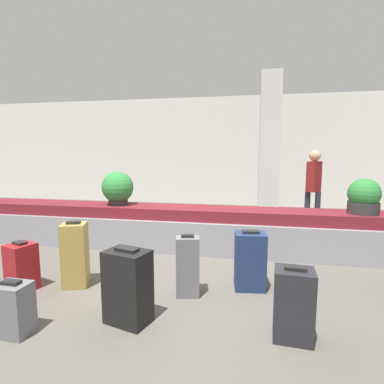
% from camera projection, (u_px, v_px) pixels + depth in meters
% --- Properties ---
extents(ground_plane, '(18.00, 18.00, 0.00)m').
position_uv_depth(ground_plane, '(170.00, 284.00, 3.58)').
color(ground_plane, '#59544C').
extents(back_wall, '(18.00, 0.06, 3.20)m').
position_uv_depth(back_wall, '(220.00, 152.00, 8.97)').
color(back_wall, silver).
rests_on(back_wall, ground_plane).
extents(carousel, '(7.97, 0.75, 0.69)m').
position_uv_depth(carousel, '(192.00, 229.00, 4.88)').
color(carousel, gray).
rests_on(carousel, ground_plane).
extents(pillar, '(0.41, 0.41, 3.20)m').
position_uv_depth(pillar, '(269.00, 151.00, 6.26)').
color(pillar, silver).
rests_on(pillar, ground_plane).
extents(suitcase_0, '(0.28, 0.23, 0.69)m').
position_uv_depth(suitcase_0, '(188.00, 266.00, 3.27)').
color(suitcase_0, slate).
rests_on(suitcase_0, ground_plane).
extents(suitcase_1, '(0.29, 0.23, 0.48)m').
position_uv_depth(suitcase_1, '(13.00, 309.00, 2.57)').
color(suitcase_1, slate).
rests_on(suitcase_1, ground_plane).
extents(suitcase_2, '(0.34, 0.28, 0.64)m').
position_uv_depth(suitcase_2, '(294.00, 304.00, 2.50)').
color(suitcase_2, '#232328').
rests_on(suitcase_2, ground_plane).
extents(suitcase_3, '(0.34, 0.33, 0.78)m').
position_uv_depth(suitcase_3, '(75.00, 255.00, 3.50)').
color(suitcase_3, '#A3843D').
rests_on(suitcase_3, ground_plane).
extents(suitcase_4, '(0.45, 0.37, 0.71)m').
position_uv_depth(suitcase_4, '(128.00, 286.00, 2.75)').
color(suitcase_4, black).
rests_on(suitcase_4, ground_plane).
extents(suitcase_5, '(0.37, 0.31, 0.69)m').
position_uv_depth(suitcase_5, '(250.00, 261.00, 3.44)').
color(suitcase_5, navy).
rests_on(suitcase_5, ground_plane).
extents(suitcase_6, '(0.34, 0.35, 0.57)m').
position_uv_depth(suitcase_6, '(22.00, 267.00, 3.40)').
color(suitcase_6, maroon).
rests_on(suitcase_6, ground_plane).
extents(potted_plant_0, '(0.53, 0.53, 0.56)m').
position_uv_depth(potted_plant_0, '(118.00, 188.00, 5.06)').
color(potted_plant_0, '#2D2D2D').
rests_on(potted_plant_0, carousel).
extents(potted_plant_1, '(0.44, 0.44, 0.51)m').
position_uv_depth(potted_plant_1, '(364.00, 197.00, 4.31)').
color(potted_plant_1, '#2D2D2D').
rests_on(potted_plant_1, carousel).
extents(traveler_0, '(0.34, 0.36, 1.62)m').
position_uv_depth(traveler_0, '(314.00, 183.00, 6.11)').
color(traveler_0, '#282833').
rests_on(traveler_0, ground_plane).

